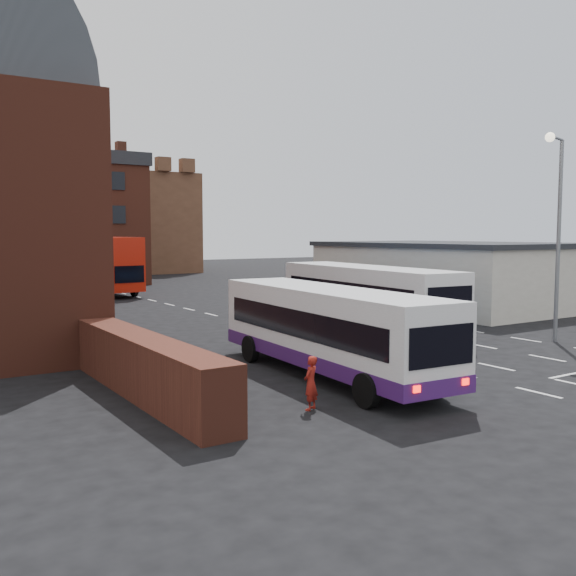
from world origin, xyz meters
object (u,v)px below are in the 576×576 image
bus_white_outbound (329,325)px  bus_red_double (99,264)px  bus_white_inbound (366,293)px  pedestrian_beige (363,372)px  bus_blue (366,291)px  street_lamp (557,219)px  pedestrian_red (311,383)px

bus_white_outbound → bus_red_double: bus_red_double is taller
bus_white_inbound → pedestrian_beige: size_ratio=8.77×
bus_blue → street_lamp: (2.30, -10.07, 3.77)m
bus_red_double → pedestrian_red: size_ratio=7.67×
bus_blue → bus_red_double: size_ratio=0.91×
street_lamp → pedestrian_beige: street_lamp is taller
bus_blue → pedestrian_beige: (-10.64, -12.53, -1.00)m
bus_blue → pedestrian_red: 18.37m
street_lamp → bus_white_outbound: bearing=179.5°
bus_white_inbound → bus_blue: bearing=-124.9°
bus_blue → street_lamp: bearing=101.4°
bus_blue → bus_red_double: bearing=-73.6°
bus_white_inbound → pedestrian_beige: bus_white_inbound is taller
pedestrian_red → pedestrian_beige: 2.32m
bus_white_outbound → pedestrian_red: (-2.89, -3.07, -1.02)m
bus_red_double → pedestrian_red: bus_red_double is taller
pedestrian_red → bus_red_double: bearing=-127.8°
bus_white_inbound → bus_red_double: (-5.11, 26.82, 0.51)m
bus_blue → bus_white_outbound: bearing=43.5°
bus_white_inbound → bus_red_double: 27.30m
bus_blue → pedestrian_red: bearing=43.9°
bus_red_double → pedestrian_beige: size_ratio=8.44×
pedestrian_red → bus_white_outbound: bearing=-163.0°
bus_white_inbound → pedestrian_red: bus_white_inbound is taller
bus_red_double → pedestrian_red: bearing=76.9°
bus_white_inbound → bus_red_double: bearing=-74.4°
bus_red_double → pedestrian_beige: bus_red_double is taller
pedestrian_red → street_lamp: bearing=161.4°
bus_white_inbound → pedestrian_red: bearing=48.8°
bus_white_outbound → street_lamp: street_lamp is taller
bus_white_outbound → pedestrian_beige: 2.85m
pedestrian_beige → bus_white_outbound: bearing=-99.0°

